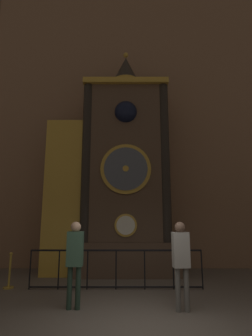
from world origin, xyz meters
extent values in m
cube|color=#846047|center=(0.00, 6.02, 7.47)|extent=(24.00, 0.30, 14.95)
cube|color=brown|center=(-0.33, 4.87, 0.55)|extent=(3.59, 1.61, 1.10)
cube|color=brown|center=(-0.33, 4.87, 4.00)|extent=(2.87, 1.40, 5.79)
cube|color=gold|center=(-0.33, 4.76, 6.79)|extent=(3.10, 1.54, 0.20)
cylinder|color=gold|center=(-0.33, 4.14, 1.65)|extent=(0.74, 0.05, 0.74)
cylinder|color=silver|center=(-0.33, 4.11, 1.65)|extent=(0.61, 0.03, 0.61)
cylinder|color=gold|center=(-0.33, 4.14, 3.53)|extent=(1.73, 0.07, 1.73)
cylinder|color=#4C515B|center=(-0.33, 4.09, 3.53)|extent=(1.49, 0.04, 1.49)
cylinder|color=gold|center=(-0.33, 4.07, 3.53)|extent=(0.21, 0.03, 0.21)
cube|color=#30241B|center=(-0.33, 4.66, 5.62)|extent=(1.02, 0.42, 1.02)
sphere|color=black|center=(-0.33, 4.24, 5.62)|extent=(0.82, 0.82, 0.82)
cylinder|color=black|center=(-1.69, 4.27, 4.00)|extent=(0.35, 0.35, 5.79)
cylinder|color=black|center=(1.04, 4.27, 4.00)|extent=(0.35, 0.35, 5.79)
cylinder|color=gold|center=(-0.33, 4.87, 7.04)|extent=(1.02, 1.02, 0.30)
cone|color=black|center=(-0.33, 4.87, 7.71)|extent=(0.97, 0.97, 1.04)
sphere|color=gold|center=(-0.33, 4.87, 8.35)|extent=(0.20, 0.20, 0.20)
cube|color=brown|center=(-2.47, 4.92, 2.68)|extent=(1.31, 1.19, 5.35)
cube|color=gold|center=(-2.47, 4.31, 2.68)|extent=(1.37, 0.06, 5.35)
cylinder|color=black|center=(-2.93, 2.86, 0.51)|extent=(0.04, 0.04, 1.03)
cylinder|color=black|center=(-2.15, 2.86, 0.51)|extent=(0.04, 0.04, 1.03)
cylinder|color=black|center=(-1.37, 2.86, 0.51)|extent=(0.04, 0.04, 1.03)
cylinder|color=black|center=(-0.59, 2.86, 0.51)|extent=(0.04, 0.04, 1.03)
cylinder|color=black|center=(0.19, 2.86, 0.51)|extent=(0.04, 0.04, 1.03)
cylinder|color=black|center=(0.97, 2.86, 0.51)|extent=(0.04, 0.04, 1.03)
cylinder|color=black|center=(1.75, 2.86, 0.51)|extent=(0.04, 0.04, 1.03)
cylinder|color=black|center=(-0.59, 2.86, 1.01)|extent=(4.67, 0.05, 0.05)
cylinder|color=black|center=(-0.59, 2.86, 0.06)|extent=(4.67, 0.04, 0.04)
cylinder|color=#213427|center=(-1.51, 1.28, 0.43)|extent=(0.11, 0.11, 0.86)
cylinder|color=#213427|center=(-1.33, 1.28, 0.43)|extent=(0.11, 0.11, 0.86)
cube|color=#385642|center=(-1.42, 1.28, 1.22)|extent=(0.34, 0.22, 0.73)
sphere|color=tan|center=(-1.42, 1.28, 1.69)|extent=(0.22, 0.22, 0.22)
cylinder|color=#58554F|center=(0.76, 1.14, 0.43)|extent=(0.11, 0.11, 0.86)
cylinder|color=#58554F|center=(0.94, 1.14, 0.43)|extent=(0.11, 0.11, 0.86)
cube|color=gray|center=(0.85, 1.14, 1.22)|extent=(0.35, 0.24, 0.72)
sphere|color=brown|center=(0.85, 1.14, 1.68)|extent=(0.23, 0.23, 0.23)
cylinder|color=#B28E33|center=(-3.52, 2.98, 0.02)|extent=(0.28, 0.28, 0.04)
cylinder|color=#B28E33|center=(-3.52, 2.98, 0.43)|extent=(0.06, 0.06, 0.86)
sphere|color=#B28E33|center=(-3.52, 2.98, 0.90)|extent=(0.09, 0.09, 0.09)
camera|label=1|loc=(-0.32, -4.64, 1.86)|focal=28.00mm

